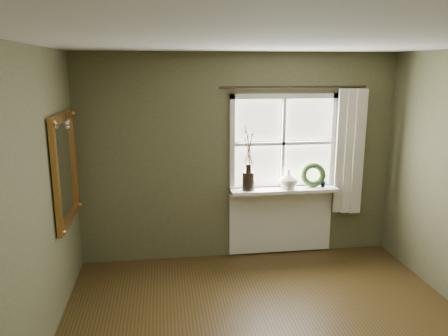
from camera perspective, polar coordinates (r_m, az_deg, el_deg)
name	(u,v)px	position (r m, az deg, el deg)	size (l,w,h in m)	color
ceiling	(297,40)	(3.19, 9.57, 16.17)	(4.50, 4.50, 0.00)	silver
wall_back	(239,157)	(5.54, 1.96, 1.39)	(4.00, 0.10, 2.60)	brown
wall_left	(6,231)	(3.43, -26.60, -7.42)	(0.10, 4.50, 2.60)	brown
window_frame	(283,143)	(5.56, 7.71, 3.21)	(1.36, 0.06, 1.24)	white
window_sill	(284,190)	(5.58, 7.83, -2.85)	(1.36, 0.26, 0.04)	white
window_apron	(281,220)	(5.82, 7.40, -6.73)	(1.36, 0.04, 0.88)	white
dark_jug	(248,181)	(5.44, 3.21, -1.69)	(0.16, 0.16, 0.23)	black
cream_vase	(288,179)	(5.56, 8.40, -1.44)	(0.23, 0.23, 0.24)	beige
wreath	(313,177)	(5.70, 11.55, -1.21)	(0.32, 0.32, 0.08)	#304A21
potted_plant_left	(251,184)	(5.46, 3.52, -2.07)	(0.08, 0.05, 0.15)	#304A21
potted_plant_right	(324,181)	(5.72, 12.88, -1.64)	(0.09, 0.07, 0.16)	#304A21
curtain	(349,152)	(5.77, 16.00, 2.02)	(0.36, 0.12, 1.59)	beige
curtain_rod	(294,87)	(5.46, 9.13, 10.39)	(0.03, 0.03, 1.84)	black
gilt_mirror	(65,168)	(4.83, -20.01, -0.06)	(0.10, 0.97, 1.16)	white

